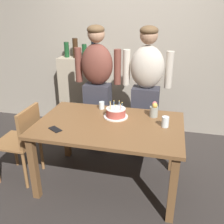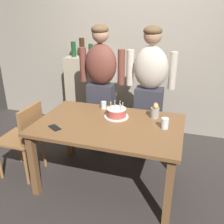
{
  "view_description": "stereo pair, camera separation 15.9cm",
  "coord_description": "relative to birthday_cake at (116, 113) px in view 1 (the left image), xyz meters",
  "views": [
    {
      "loc": [
        0.57,
        -2.23,
        1.84
      ],
      "look_at": [
        0.01,
        0.07,
        0.84
      ],
      "focal_mm": 39.65,
      "sensor_mm": 36.0,
      "label": 1
    },
    {
      "loc": [
        0.72,
        -2.19,
        1.84
      ],
      "look_at": [
        0.01,
        0.07,
        0.84
      ],
      "focal_mm": 39.65,
      "sensor_mm": 36.0,
      "label": 2
    }
  ],
  "objects": [
    {
      "name": "back_wall",
      "position": [
        -0.03,
        1.37,
        0.51
      ],
      "size": [
        5.2,
        0.1,
        2.6
      ],
      "primitive_type": "cube",
      "color": "#9E9384",
      "rests_on": "ground_plane"
    },
    {
      "name": "shelf_cabinet",
      "position": [
        -0.82,
        1.15,
        -0.2
      ],
      "size": [
        0.67,
        0.3,
        1.43
      ],
      "color": "tan",
      "rests_on": "ground_plane"
    },
    {
      "name": "person_woman_cardigan",
      "position": [
        0.26,
        0.57,
        0.09
      ],
      "size": [
        0.61,
        0.27,
        1.66
      ],
      "rotation": [
        0.0,
        0.0,
        3.14
      ],
      "color": "#33333D",
      "rests_on": "ground_plane"
    },
    {
      "name": "cell_phone",
      "position": [
        -0.51,
        -0.44,
        -0.04
      ],
      "size": [
        0.16,
        0.14,
        0.01
      ],
      "primitive_type": "cube",
      "rotation": [
        0.0,
        0.0,
        -0.57
      ],
      "color": "black",
      "rests_on": "dining_table"
    },
    {
      "name": "flower_vase",
      "position": [
        0.4,
        0.11,
        0.03
      ],
      "size": [
        0.09,
        0.09,
        0.17
      ],
      "color": "#999E93",
      "rests_on": "dining_table"
    },
    {
      "name": "water_glass_near",
      "position": [
        -0.21,
        0.2,
        -0.01
      ],
      "size": [
        0.06,
        0.06,
        0.09
      ],
      "primitive_type": "cylinder",
      "color": "silver",
      "rests_on": "dining_table"
    },
    {
      "name": "person_man_bearded",
      "position": [
        -0.38,
        0.57,
        0.09
      ],
      "size": [
        0.61,
        0.27,
        1.66
      ],
      "rotation": [
        0.0,
        0.0,
        3.14
      ],
      "color": "#33333D",
      "rests_on": "ground_plane"
    },
    {
      "name": "water_glass_far",
      "position": [
        0.53,
        -0.12,
        0.01
      ],
      "size": [
        0.07,
        0.07,
        0.11
      ],
      "primitive_type": "cylinder",
      "color": "silver",
      "rests_on": "dining_table"
    },
    {
      "name": "dining_table",
      "position": [
        -0.03,
        -0.18,
        -0.15
      ],
      "size": [
        1.5,
        0.96,
        0.74
      ],
      "color": "brown",
      "rests_on": "ground_plane"
    },
    {
      "name": "birthday_cake",
      "position": [
        0.0,
        0.0,
        0.0
      ],
      "size": [
        0.27,
        0.27,
        0.17
      ],
      "color": "white",
      "rests_on": "dining_table"
    },
    {
      "name": "dining_chair",
      "position": [
        -0.98,
        -0.31,
        -0.27
      ],
      "size": [
        0.42,
        0.42,
        0.87
      ],
      "rotation": [
        0.0,
        0.0,
        -1.57
      ],
      "color": "olive",
      "rests_on": "ground_plane"
    },
    {
      "name": "ground_plane",
      "position": [
        -0.03,
        -0.18,
        -0.79
      ],
      "size": [
        10.0,
        10.0,
        0.0
      ],
      "primitive_type": "plane",
      "color": "#332D2B"
    }
  ]
}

